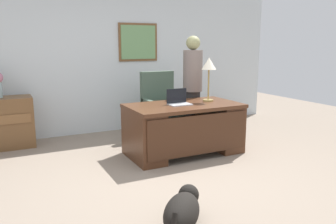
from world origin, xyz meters
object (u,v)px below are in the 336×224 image
(desk, at_px, (184,127))
(laptop, at_px, (178,101))
(dog_lying, at_px, (183,210))
(person_standing, at_px, (193,87))
(armchair, at_px, (161,109))
(desk_lamp, at_px, (209,66))

(desk, bearing_deg, laptop, 155.39)
(desk, xyz_separation_m, laptop, (-0.08, 0.04, 0.40))
(laptop, bearing_deg, desk, -24.61)
(laptop, bearing_deg, dog_lying, -117.18)
(desk, relative_size, person_standing, 0.95)
(armchair, bearing_deg, laptop, -100.66)
(dog_lying, height_order, desk_lamp, desk_lamp)
(armchair, bearing_deg, dog_lying, -111.88)
(laptop, distance_m, desk_lamp, 0.73)
(desk, xyz_separation_m, armchair, (0.10, 1.01, 0.10))
(desk, height_order, laptop, laptop)
(person_standing, xyz_separation_m, desk_lamp, (-0.03, -0.52, 0.37))
(armchair, distance_m, desk_lamp, 1.25)
(armchair, distance_m, dog_lying, 3.06)
(person_standing, distance_m, laptop, 0.83)
(armchair, height_order, desk_lamp, desk_lamp)
(desk, distance_m, person_standing, 0.94)
(laptop, relative_size, desk_lamp, 0.48)
(armchair, distance_m, person_standing, 0.69)
(dog_lying, distance_m, laptop, 2.18)
(person_standing, relative_size, laptop, 5.43)
(desk, bearing_deg, dog_lying, -119.70)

